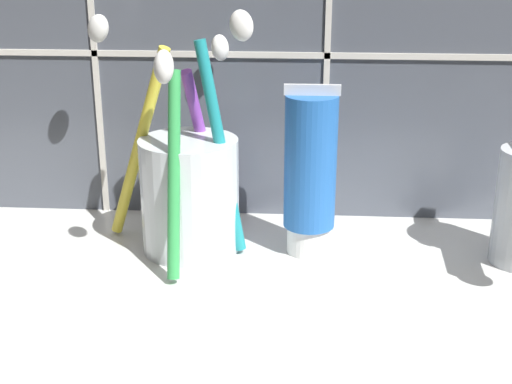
% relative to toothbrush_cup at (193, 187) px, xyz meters
% --- Properties ---
extents(sink_counter, '(0.78, 0.29, 0.02)m').
position_rel_toothbrush_cup_xyz_m(sink_counter, '(0.09, -0.06, -0.06)').
color(sink_counter, silver).
rests_on(sink_counter, ground).
extents(toothbrush_cup, '(0.14, 0.15, 0.19)m').
position_rel_toothbrush_cup_xyz_m(toothbrush_cup, '(0.00, 0.00, 0.00)').
color(toothbrush_cup, silver).
rests_on(toothbrush_cup, sink_counter).
extents(toothpaste_tube, '(0.04, 0.04, 0.13)m').
position_rel_toothbrush_cup_xyz_m(toothpaste_tube, '(0.09, -0.00, 0.01)').
color(toothpaste_tube, white).
rests_on(toothpaste_tube, sink_counter).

